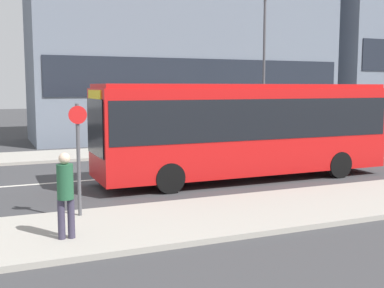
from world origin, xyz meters
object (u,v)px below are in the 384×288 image
object	(u,v)px
pedestrian_near_stop	(65,190)
street_lamp	(264,56)
city_bus	(244,125)
parked_car_0	(373,135)
bus_stop_sign	(78,151)

from	to	relation	value
pedestrian_near_stop	street_lamp	bearing A→B (deg)	47.73
city_bus	pedestrian_near_stop	size ratio (longest dim) A/B	5.86
pedestrian_near_stop	street_lamp	xyz separation A→B (m)	(12.36, 12.42, 3.78)
parked_car_0	pedestrian_near_stop	world-z (taller)	pedestrian_near_stop
city_bus	parked_car_0	size ratio (longest dim) A/B	2.71
bus_stop_sign	pedestrian_near_stop	bearing A→B (deg)	-108.67
parked_car_0	bus_stop_sign	world-z (taller)	bus_stop_sign
pedestrian_near_stop	street_lamp	size ratio (longest dim) A/B	0.23
bus_stop_sign	city_bus	bearing A→B (deg)	26.42
bus_stop_sign	street_lamp	size ratio (longest dim) A/B	0.34
pedestrian_near_stop	city_bus	bearing A→B (deg)	37.67
pedestrian_near_stop	parked_car_0	bearing A→B (deg)	32.31
parked_car_0	bus_stop_sign	bearing A→B (deg)	-153.80
parked_car_0	bus_stop_sign	size ratio (longest dim) A/B	1.42
parked_car_0	street_lamp	world-z (taller)	street_lamp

